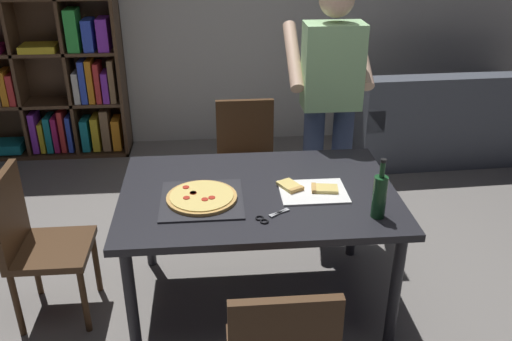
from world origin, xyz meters
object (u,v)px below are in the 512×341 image
chair_far_side (246,155)px  couch (441,125)px  chair_left_end (34,238)px  kitchen_scissors (268,217)px  wine_bottle (380,195)px  person_serving_pizza (330,99)px  bookshelf (47,60)px  pepperoni_pizza_on_tray (202,198)px  dining_table (258,202)px

chair_far_side → couch: size_ratio=0.52×
chair_far_side → couch: chair_far_side is taller
chair_far_side → chair_left_end: same height
chair_far_side → kitchen_scissors: size_ratio=4.72×
wine_bottle → chair_left_end: bearing=169.9°
person_serving_pizza → couch: bearing=41.7°
chair_far_side → couch: (1.90, 0.99, -0.21)m
couch → bookshelf: 3.67m
bookshelf → pepperoni_pizza_on_tray: (1.39, -2.46, -0.13)m
dining_table → pepperoni_pizza_on_tray: bearing=-164.4°
dining_table → chair_far_side: (0.00, 1.00, -0.16)m
chair_far_side → person_serving_pizza: size_ratio=0.51×
dining_table → couch: couch is taller
chair_far_side → bookshelf: bookshelf is taller
kitchen_scissors → dining_table: bearing=94.6°
bookshelf → kitchen_scissors: size_ratio=10.23×
chair_far_side → chair_left_end: 1.59m
dining_table → couch: (1.90, 1.99, -0.37)m
dining_table → wine_bottle: (0.57, -0.32, 0.19)m
dining_table → pepperoni_pizza_on_tray: pepperoni_pizza_on_tray is taller
chair_left_end → person_serving_pizza: person_serving_pizza is taller
wine_bottle → bookshelf: bearing=130.1°
couch → chair_left_end: bearing=-147.7°
chair_left_end → wine_bottle: bearing=-10.1°
pepperoni_pizza_on_tray → kitchen_scissors: pepperoni_pizza_on_tray is taller
chair_left_end → couch: (3.14, 1.99, -0.21)m
pepperoni_pizza_on_tray → wine_bottle: size_ratio=1.37×
bookshelf → pepperoni_pizza_on_tray: 2.83m
couch → bookshelf: (-3.60, 0.39, 0.60)m
wine_bottle → dining_table: bearing=150.6°
person_serving_pizza → pepperoni_pizza_on_tray: 1.24m
wine_bottle → kitchen_scissors: wine_bottle is taller
couch → wine_bottle: bearing=-120.0°
chair_left_end → kitchen_scissors: bearing=-13.0°
chair_left_end → bookshelf: bookshelf is taller
kitchen_scissors → couch: bearing=50.5°
chair_far_side → wine_bottle: 1.48m
chair_far_side → pepperoni_pizza_on_tray: chair_far_side is taller
person_serving_pizza → kitchen_scissors: (-0.52, -1.07, -0.24)m
couch → person_serving_pizza: 1.95m
chair_far_side → bookshelf: (-1.70, 1.38, 0.39)m
dining_table → kitchen_scissors: size_ratio=7.89×
couch → pepperoni_pizza_on_tray: size_ratio=3.99×
couch → person_serving_pizza: (-1.36, -1.21, 0.70)m
chair_left_end → pepperoni_pizza_on_tray: 0.97m
bookshelf → person_serving_pizza: bearing=-35.5°
chair_left_end → couch: chair_left_end is taller
pepperoni_pizza_on_tray → chair_far_side: bearing=74.1°
chair_far_side → wine_bottle: wine_bottle is taller
kitchen_scissors → person_serving_pizza: bearing=63.9°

